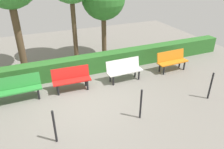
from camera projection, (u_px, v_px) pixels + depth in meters
ground_plane at (83, 99)px, 7.47m from camera, size 17.50×17.50×0.00m
bench_orange at (172, 60)px, 9.27m from camera, size 1.40×0.50×0.86m
bench_white at (124, 69)px, 8.48m from camera, size 1.43×0.48×0.86m
bench_red at (71, 78)px, 7.82m from camera, size 1.40×0.53×0.86m
bench_green at (16, 88)px, 7.20m from camera, size 1.62×0.47×0.86m
hedge_row at (91, 64)px, 9.16m from camera, size 13.50×0.55×0.76m
railing_post_near at (211, 86)px, 7.28m from camera, size 0.06×0.06×1.00m
railing_post_mid at (141, 104)px, 6.34m from camera, size 0.06×0.06×1.00m
railing_post_far at (55, 127)px, 5.47m from camera, size 0.06×0.06×1.00m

